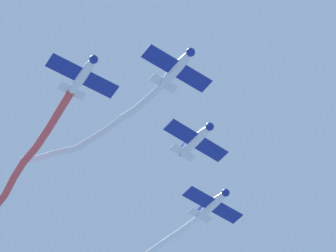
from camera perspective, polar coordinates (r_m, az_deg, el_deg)
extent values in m
ellipsoid|color=silver|center=(76.36, 0.58, 4.15)|extent=(1.21, 5.09, 1.03)
sphere|color=navy|center=(75.29, 1.66, 5.38)|extent=(0.91, 0.91, 0.88)
ellipsoid|color=#1E2847|center=(76.40, 0.86, 4.63)|extent=(0.73, 1.29, 0.55)
cube|color=navy|center=(76.17, 0.66, 4.17)|extent=(7.42, 1.98, 0.14)
cube|color=silver|center=(77.44, -0.34, 3.13)|extent=(2.91, 1.07, 0.11)
cube|color=navy|center=(77.83, -0.30, 3.41)|extent=(0.18, 1.15, 1.43)
cylinder|color=white|center=(78.06, -1.04, 2.40)|extent=(1.08, 2.26, 1.06)
cylinder|color=white|center=(79.42, -1.96, 1.58)|extent=(0.91, 2.27, 1.41)
cylinder|color=white|center=(81.00, -2.84, 0.93)|extent=(0.98, 2.34, 1.44)
cylinder|color=white|center=(82.50, -3.87, 0.20)|extent=(1.18, 2.53, 1.20)
cylinder|color=white|center=(83.99, -5.00, -0.60)|extent=(1.34, 2.62, 1.32)
cylinder|color=white|center=(85.49, -6.14, -1.30)|extent=(1.40, 2.55, 1.25)
cylinder|color=white|center=(86.83, -7.42, -1.78)|extent=(1.98, 2.47, 1.21)
cylinder|color=white|center=(88.26, -8.77, -2.12)|extent=(1.82, 2.70, 1.50)
cylinder|color=white|center=(89.66, -10.00, -2.37)|extent=(1.93, 2.13, 1.31)
sphere|color=white|center=(77.51, -0.51, 2.87)|extent=(0.67, 0.67, 0.67)
sphere|color=white|center=(78.62, -1.56, 1.94)|extent=(0.67, 0.67, 0.67)
sphere|color=white|center=(80.22, -2.35, 1.24)|extent=(0.67, 0.67, 0.67)
sphere|color=white|center=(81.79, -3.31, 0.63)|extent=(0.67, 0.67, 0.67)
sphere|color=white|center=(83.22, -4.41, -0.23)|extent=(0.67, 0.67, 0.67)
sphere|color=white|center=(84.76, -5.57, -0.96)|extent=(0.67, 0.67, 0.67)
sphere|color=white|center=(86.24, -6.71, -1.64)|extent=(0.67, 0.67, 0.67)
sphere|color=white|center=(87.44, -8.12, -1.92)|extent=(0.67, 0.67, 0.67)
sphere|color=white|center=(89.10, -9.41, -2.32)|extent=(0.67, 0.67, 0.67)
sphere|color=white|center=(90.23, -10.57, -2.42)|extent=(0.67, 0.67, 0.67)
ellipsoid|color=silver|center=(81.93, 1.98, -1.09)|extent=(1.04, 5.06, 1.03)
sphere|color=navy|center=(80.78, 3.05, -0.05)|extent=(0.88, 0.88, 0.88)
ellipsoid|color=#1E2847|center=(81.92, 2.25, -0.65)|extent=(0.69, 1.27, 0.55)
cube|color=navy|center=(81.74, 2.06, -1.08)|extent=(7.36, 1.73, 0.14)
cube|color=silver|center=(83.06, 1.06, -1.94)|extent=(2.88, 0.97, 0.11)
cube|color=navy|center=(83.42, 1.10, -1.66)|extent=(0.14, 1.15, 1.43)
ellipsoid|color=silver|center=(77.70, -6.28, 3.59)|extent=(1.47, 5.13, 1.03)
sphere|color=navy|center=(76.41, -5.42, 4.84)|extent=(0.95, 0.95, 0.88)
ellipsoid|color=#1E2847|center=(77.67, -6.04, 4.07)|extent=(0.80, 1.32, 0.55)
cube|color=navy|center=(77.49, -6.23, 3.62)|extent=(7.48, 2.35, 0.14)
cube|color=silver|center=(78.95, -7.01, 2.56)|extent=(2.95, 1.21, 0.11)
cube|color=navy|center=(79.32, -6.94, 2.84)|extent=(0.24, 1.16, 1.43)
cylinder|color=#DB4C4C|center=(79.87, -7.59, 1.59)|extent=(1.19, 2.89, 0.84)
cylinder|color=#DB4C4C|center=(81.73, -8.35, 0.33)|extent=(1.59, 2.89, 1.59)
cylinder|color=#DB4C4C|center=(83.58, -9.12, -0.88)|extent=(1.30, 2.86, 1.15)
cylinder|color=#DB4C4C|center=(85.47, -10.01, -2.08)|extent=(1.18, 3.11, 1.36)
cylinder|color=#DB4C4C|center=(87.65, -10.79, -3.13)|extent=(1.57, 2.96, 1.59)
cylinder|color=#DB4C4C|center=(89.69, -11.42, -4.27)|extent=(1.53, 3.01, 1.23)
cylinder|color=#DB4C4C|center=(91.54, -12.07, -5.32)|extent=(1.31, 2.54, 1.32)
sphere|color=#DB4C4C|center=(79.05, -7.16, 2.29)|extent=(0.80, 0.80, 0.80)
sphere|color=#DB4C4C|center=(80.71, -8.01, 0.90)|extent=(0.80, 0.80, 0.80)
sphere|color=#DB4C4C|center=(82.76, -8.69, -0.22)|extent=(0.80, 0.80, 0.80)
sphere|color=#DB4C4C|center=(84.41, -9.54, -1.52)|extent=(0.80, 0.80, 0.80)
sphere|color=#DB4C4C|center=(86.54, -10.47, -2.63)|extent=(0.80, 0.80, 0.80)
sphere|color=#DB4C4C|center=(88.77, -11.09, -3.62)|extent=(0.80, 0.80, 0.80)
sphere|color=#DB4C4C|center=(90.63, -11.75, -4.90)|extent=(0.80, 0.80, 0.80)
ellipsoid|color=silver|center=(87.92, 3.20, -5.76)|extent=(1.06, 5.06, 1.03)
sphere|color=navy|center=(86.68, 4.21, -4.85)|extent=(0.88, 0.88, 0.88)
ellipsoid|color=#1E2847|center=(87.87, 3.45, -5.35)|extent=(0.70, 1.27, 0.55)
cube|color=navy|center=(87.74, 3.28, -5.76)|extent=(7.37, 1.76, 0.14)
cube|color=silver|center=(89.12, 2.33, -6.50)|extent=(2.88, 0.98, 0.11)
cube|color=navy|center=(89.45, 2.36, -6.22)|extent=(0.14, 1.15, 1.43)
cylinder|color=white|center=(90.12, 1.53, -7.18)|extent=(1.02, 3.08, 1.12)
cylinder|color=white|center=(92.15, 0.22, -8.09)|extent=(0.89, 3.51, 1.28)
cylinder|color=white|center=(94.25, -1.18, -9.04)|extent=(1.08, 3.51, 0.76)
sphere|color=white|center=(89.24, 2.17, -6.71)|extent=(0.66, 0.66, 0.66)
sphere|color=white|center=(91.02, 0.90, -7.64)|extent=(0.66, 0.66, 0.66)
sphere|color=white|center=(93.29, -0.46, -8.53)|extent=(0.66, 0.66, 0.66)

